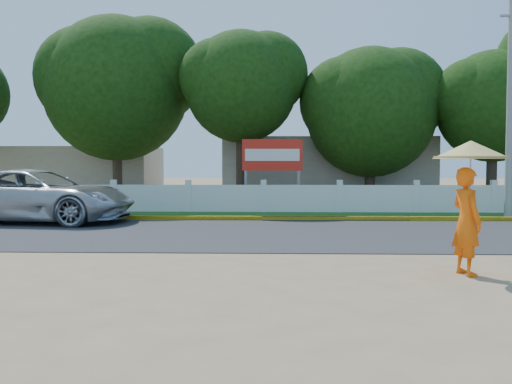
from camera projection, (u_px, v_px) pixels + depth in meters
ground at (253, 262)px, 11.42m from camera, size 120.00×120.00×0.00m
road at (259, 233)px, 15.91m from camera, size 60.00×7.00×0.02m
grass_verge at (263, 216)px, 21.15m from camera, size 60.00×3.50×0.03m
curb at (262, 218)px, 19.45m from camera, size 40.00×0.18×0.16m
fence at (264, 199)px, 22.57m from camera, size 40.00×0.10×1.10m
building_near at (325, 170)px, 29.20m from camera, size 10.00×6.00×3.20m
building_far at (81, 173)px, 30.64m from camera, size 8.00×5.00×2.80m
utility_pole at (511, 106)px, 20.23m from camera, size 0.28×0.28×7.96m
vehicle at (37, 196)px, 18.75m from camera, size 6.59×3.52×1.76m
monk_with_parasol at (469, 188)px, 10.03m from camera, size 1.31×1.31×2.38m
billboard at (272, 159)px, 23.57m from camera, size 2.50×0.13×2.95m
tree_row at (343, 94)px, 25.34m from camera, size 39.31×7.84×9.28m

